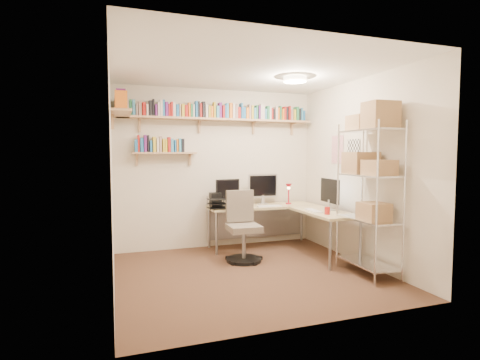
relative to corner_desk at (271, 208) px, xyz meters
name	(u,v)px	position (x,y,z in m)	size (l,w,h in m)	color
ground	(250,273)	(-0.69, -0.96, -0.66)	(3.20, 3.20, 0.00)	#442E1D
room_shell	(250,149)	(-0.69, -0.96, 0.88)	(3.24, 3.04, 2.52)	beige
wall_shelves	(193,118)	(-1.12, 0.33, 1.36)	(3.12, 1.09, 0.80)	tan
corner_desk	(271,208)	(0.00, 0.00, 0.00)	(1.79, 1.71, 1.16)	#D2BC88
office_chair	(243,231)	(-0.59, -0.39, -0.25)	(0.51, 0.52, 0.97)	black
wire_rack	(370,162)	(0.67, -1.47, 0.72)	(0.41, 0.82, 2.09)	silver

